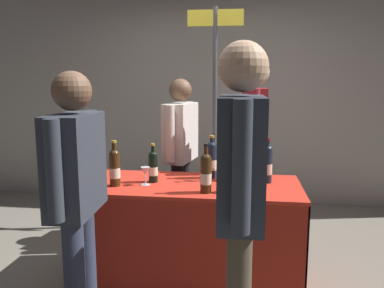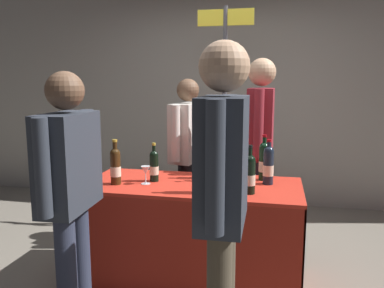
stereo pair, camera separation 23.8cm
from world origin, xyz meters
name	(u,v)px [view 1 (the left image)]	position (x,y,z in m)	size (l,w,h in m)	color
ground_plane	(192,279)	(0.00, 0.00, 0.00)	(12.00, 12.00, 0.00)	gray
back_partition	(214,79)	(0.00, 2.12, 1.54)	(7.85, 0.12, 3.08)	#9E998E
tasting_table	(192,214)	(0.00, 0.00, 0.53)	(1.61, 0.72, 0.77)	red
featured_wine_bottle	(252,172)	(0.44, -0.17, 0.91)	(0.08, 0.08, 0.34)	black
display_bottle_0	(212,159)	(0.13, 0.19, 0.92)	(0.08, 0.08, 0.34)	#192333
display_bottle_1	(206,173)	(0.12, -0.22, 0.91)	(0.08, 0.08, 0.34)	#38230F
display_bottle_2	(115,167)	(-0.55, -0.14, 0.91)	(0.08, 0.08, 0.34)	#38230F
display_bottle_3	(267,163)	(0.55, 0.11, 0.92)	(0.08, 0.08, 0.34)	#192333
display_bottle_4	(153,166)	(-0.30, 0.01, 0.89)	(0.07, 0.07, 0.30)	black
display_bottle_5	(261,159)	(0.52, 0.22, 0.92)	(0.08, 0.08, 0.35)	black
wine_glass_near_vendor	(145,172)	(-0.34, -0.08, 0.87)	(0.07, 0.07, 0.14)	silver
flower_vase	(230,164)	(0.28, 0.14, 0.90)	(0.09, 0.09, 0.42)	silver
vendor_presenter	(181,144)	(-0.22, 0.81, 0.93)	(0.29, 0.64, 1.55)	black
vendor_assistant	(254,137)	(0.47, 0.64, 1.03)	(0.24, 0.58, 1.72)	#2D3347
taster_foreground_right	(76,184)	(-0.55, -0.78, 0.95)	(0.23, 0.63, 1.58)	#2D3347
taster_foreground_left	(241,185)	(0.36, -0.99, 1.04)	(0.23, 0.61, 1.71)	#4C4233
booth_signpost	(215,96)	(0.07, 1.21, 1.37)	(0.56, 0.04, 2.25)	#47474C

